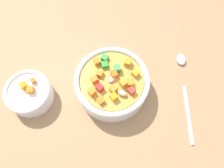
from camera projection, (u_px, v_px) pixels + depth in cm
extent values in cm
cube|color=#9E754F|center=(112.00, 90.00, 50.96)|extent=(140.00, 140.00, 2.00)
cylinder|color=white|center=(112.00, 85.00, 47.93)|extent=(16.03, 16.03, 4.57)
torus|color=white|center=(112.00, 80.00, 45.51)|extent=(16.21, 16.21, 1.14)
cylinder|color=#B8923C|center=(112.00, 80.00, 45.64)|extent=(13.59, 13.59, 0.40)
cube|color=green|center=(105.00, 65.00, 46.28)|extent=(1.83, 1.83, 1.04)
cube|color=orange|center=(135.00, 73.00, 45.39)|extent=(1.68, 1.68, 1.23)
cube|color=green|center=(117.00, 69.00, 45.64)|extent=(1.81, 1.81, 1.51)
cube|color=red|center=(100.00, 88.00, 44.07)|extent=(1.67, 1.67, 1.29)
cube|color=orange|center=(100.00, 100.00, 43.19)|extent=(1.80, 1.80, 1.00)
cube|color=orange|center=(100.00, 72.00, 45.62)|extent=(1.50, 1.50, 1.09)
cube|color=orange|center=(94.00, 79.00, 44.75)|extent=(1.85, 1.85, 1.36)
cube|color=orange|center=(128.00, 63.00, 46.30)|extent=(1.49, 1.49, 1.38)
ellipsoid|color=beige|center=(113.00, 82.00, 44.88)|extent=(2.14, 1.75, 0.79)
cube|color=orange|center=(130.00, 83.00, 44.60)|extent=(1.81, 1.81, 1.10)
cube|color=orange|center=(114.00, 97.00, 43.28)|extent=(1.79, 1.79, 1.35)
cube|color=orange|center=(112.00, 74.00, 45.25)|extent=(1.85, 1.85, 1.43)
cube|color=green|center=(105.00, 58.00, 46.98)|extent=(1.39, 1.39, 0.97)
cube|color=orange|center=(92.00, 92.00, 43.58)|extent=(1.71, 1.71, 1.53)
ellipsoid|color=beige|center=(122.00, 93.00, 43.63)|extent=(1.26, 1.89, 1.23)
cube|color=orange|center=(113.00, 89.00, 44.11)|extent=(1.62, 1.62, 1.02)
cube|color=red|center=(132.00, 91.00, 43.83)|extent=(1.74, 1.74, 1.26)
cube|color=orange|center=(97.00, 62.00, 46.50)|extent=(1.86, 1.86, 1.20)
cube|color=orange|center=(122.00, 85.00, 44.18)|extent=(1.80, 1.80, 1.51)
cylinder|color=silver|center=(189.00, 114.00, 47.25)|extent=(12.37, 6.45, 0.87)
ellipsoid|color=silver|center=(181.00, 59.00, 52.44)|extent=(3.76, 3.34, 1.08)
cylinder|color=white|center=(30.00, 94.00, 47.55)|extent=(9.87, 9.87, 3.66)
torus|color=white|center=(27.00, 91.00, 45.69)|extent=(9.97, 9.97, 0.79)
cube|color=orange|center=(30.00, 90.00, 45.27)|extent=(1.81, 1.81, 1.32)
cube|color=orange|center=(33.00, 81.00, 46.22)|extent=(1.44, 1.44, 1.07)
cube|color=orange|center=(24.00, 86.00, 45.62)|extent=(1.90, 1.90, 1.40)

